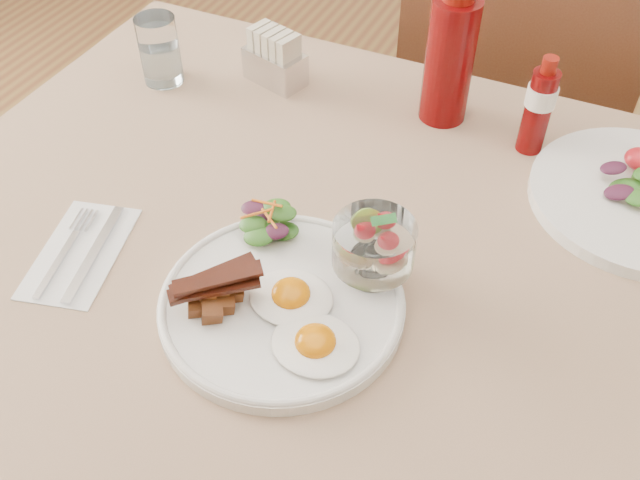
% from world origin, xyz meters
% --- Properties ---
extents(table, '(1.33, 0.88, 0.75)m').
position_xyz_m(table, '(0.00, 0.00, 0.66)').
color(table, '#58311B').
rests_on(table, ground).
extents(chair_far, '(0.42, 0.42, 0.93)m').
position_xyz_m(chair_far, '(0.00, 0.66, 0.52)').
color(chair_far, '#58311B').
rests_on(chair_far, ground).
extents(main_plate, '(0.28, 0.28, 0.02)m').
position_xyz_m(main_plate, '(-0.11, -0.13, 0.76)').
color(main_plate, white).
rests_on(main_plate, table).
extents(fried_eggs, '(0.16, 0.14, 0.03)m').
position_xyz_m(fried_eggs, '(-0.07, -0.14, 0.78)').
color(fried_eggs, white).
rests_on(fried_eggs, main_plate).
extents(bacon_potato_pile, '(0.10, 0.09, 0.05)m').
position_xyz_m(bacon_potato_pile, '(-0.17, -0.16, 0.79)').
color(bacon_potato_pile, brown).
rests_on(bacon_potato_pile, main_plate).
extents(side_salad, '(0.08, 0.08, 0.04)m').
position_xyz_m(side_salad, '(-0.17, -0.04, 0.78)').
color(side_salad, '#205316').
rests_on(side_salad, main_plate).
extents(fruit_cup, '(0.09, 0.09, 0.09)m').
position_xyz_m(fruit_cup, '(-0.03, -0.05, 0.82)').
color(fruit_cup, white).
rests_on(fruit_cup, main_plate).
extents(ketchup_bottle, '(0.09, 0.09, 0.21)m').
position_xyz_m(ketchup_bottle, '(-0.06, 0.31, 0.85)').
color(ketchup_bottle, '#580505').
rests_on(ketchup_bottle, table).
extents(hot_sauce_bottle, '(0.05, 0.05, 0.15)m').
position_xyz_m(hot_sauce_bottle, '(0.08, 0.29, 0.82)').
color(hot_sauce_bottle, '#580505').
rests_on(hot_sauce_bottle, table).
extents(sugar_caddy, '(0.11, 0.08, 0.09)m').
position_xyz_m(sugar_caddy, '(-0.33, 0.29, 0.79)').
color(sugar_caddy, silver).
rests_on(sugar_caddy, table).
extents(water_glass, '(0.06, 0.06, 0.11)m').
position_xyz_m(water_glass, '(-0.50, 0.22, 0.80)').
color(water_glass, white).
rests_on(water_glass, table).
extents(napkin_cutlery, '(0.13, 0.19, 0.01)m').
position_xyz_m(napkin_cutlery, '(-0.37, -0.15, 0.75)').
color(napkin_cutlery, white).
rests_on(napkin_cutlery, table).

